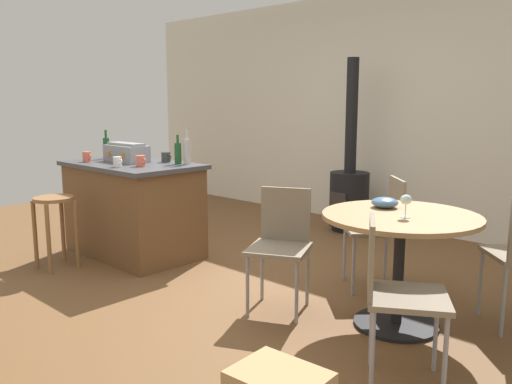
# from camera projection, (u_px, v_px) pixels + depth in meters

# --- Properties ---
(ground_plane) EXTENTS (8.80, 8.80, 0.00)m
(ground_plane) POSITION_uv_depth(u_px,v_px,m) (202.00, 282.00, 4.28)
(ground_plane) COLOR brown
(back_wall) EXTENTS (8.00, 0.10, 2.70)m
(back_wall) POSITION_uv_depth(u_px,v_px,m) (384.00, 110.00, 6.07)
(back_wall) COLOR silver
(back_wall) RESTS_ON ground_plane
(kitchen_island) EXTENTS (1.33, 0.82, 0.88)m
(kitchen_island) POSITION_uv_depth(u_px,v_px,m) (133.00, 209.00, 5.01)
(kitchen_island) COLOR brown
(kitchen_island) RESTS_ON ground_plane
(wooden_stool) EXTENTS (0.34, 0.34, 0.63)m
(wooden_stool) POSITION_uv_depth(u_px,v_px,m) (55.00, 215.00, 4.59)
(wooden_stool) COLOR olive
(wooden_stool) RESTS_ON ground_plane
(dining_table) EXTENTS (1.00, 1.00, 0.75)m
(dining_table) POSITION_uv_depth(u_px,v_px,m) (400.00, 241.00, 3.36)
(dining_table) COLOR black
(dining_table) RESTS_ON ground_plane
(folding_chair_far) EXTENTS (0.57, 0.57, 0.87)m
(folding_chair_far) POSITION_uv_depth(u_px,v_px,m) (381.00, 223.00, 4.08)
(folding_chair_far) COLOR #7F705B
(folding_chair_far) RESTS_ON ground_plane
(folding_chair_left) EXTENTS (0.53, 0.53, 0.85)m
(folding_chair_left) POSITION_uv_depth(u_px,v_px,m) (281.00, 240.00, 3.67)
(folding_chair_left) COLOR #7F705B
(folding_chair_left) RESTS_ON ground_plane
(folding_chair_right) EXTENTS (0.55, 0.55, 0.87)m
(folding_chair_right) POSITION_uv_depth(u_px,v_px,m) (394.00, 287.00, 2.67)
(folding_chair_right) COLOR #7F705B
(folding_chair_right) RESTS_ON ground_plane
(wood_stove) EXTENTS (0.44, 0.45, 1.92)m
(wood_stove) POSITION_uv_depth(u_px,v_px,m) (349.00, 189.00, 5.92)
(wood_stove) COLOR black
(wood_stove) RESTS_ON ground_plane
(toolbox) EXTENTS (0.47, 0.24, 0.18)m
(toolbox) POSITION_uv_depth(u_px,v_px,m) (126.00, 153.00, 5.02)
(toolbox) COLOR gray
(toolbox) RESTS_ON kitchen_island
(bottle_0) EXTENTS (0.06, 0.06, 0.27)m
(bottle_0) POSITION_uv_depth(u_px,v_px,m) (178.00, 153.00, 4.83)
(bottle_0) COLOR #194C23
(bottle_0) RESTS_ON kitchen_island
(bottle_1) EXTENTS (0.06, 0.06, 0.32)m
(bottle_1) POSITION_uv_depth(u_px,v_px,m) (187.00, 151.00, 4.81)
(bottle_1) COLOR #B7B2AD
(bottle_1) RESTS_ON kitchen_island
(bottle_2) EXTENTS (0.06, 0.06, 0.29)m
(bottle_2) POSITION_uv_depth(u_px,v_px,m) (106.00, 147.00, 5.29)
(bottle_2) COLOR #194C23
(bottle_2) RESTS_ON kitchen_island
(cup_0) EXTENTS (0.12, 0.08, 0.10)m
(cup_0) POSITION_uv_depth(u_px,v_px,m) (141.00, 161.00, 4.66)
(cup_0) COLOR #DB6651
(cup_0) RESTS_ON kitchen_island
(cup_1) EXTENTS (0.12, 0.09, 0.09)m
(cup_1) POSITION_uv_depth(u_px,v_px,m) (166.00, 157.00, 4.99)
(cup_1) COLOR #383838
(cup_1) RESTS_ON kitchen_island
(cup_2) EXTENTS (0.11, 0.08, 0.10)m
(cup_2) POSITION_uv_depth(u_px,v_px,m) (87.00, 157.00, 5.01)
(cup_2) COLOR #DB6651
(cup_2) RESTS_ON kitchen_island
(cup_3) EXTENTS (0.11, 0.07, 0.09)m
(cup_3) POSITION_uv_depth(u_px,v_px,m) (118.00, 162.00, 4.62)
(cup_3) COLOR white
(cup_3) RESTS_ON kitchen_island
(cup_4) EXTENTS (0.11, 0.08, 0.09)m
(cup_4) POSITION_uv_depth(u_px,v_px,m) (120.00, 154.00, 5.33)
(cup_4) COLOR #4C7099
(cup_4) RESTS_ON kitchen_island
(wine_glass) EXTENTS (0.07, 0.07, 0.14)m
(wine_glass) POSITION_uv_depth(u_px,v_px,m) (406.00, 201.00, 3.22)
(wine_glass) COLOR silver
(wine_glass) RESTS_ON dining_table
(serving_bowl) EXTENTS (0.18, 0.18, 0.07)m
(serving_bowl) POSITION_uv_depth(u_px,v_px,m) (385.00, 202.00, 3.53)
(serving_bowl) COLOR #4C7099
(serving_bowl) RESTS_ON dining_table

